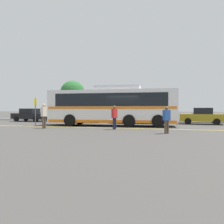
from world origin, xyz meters
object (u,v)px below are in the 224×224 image
at_px(parked_car_1, 84,115).
at_px(tree_0, 73,93).
at_px(parked_car_3, 202,116).
at_px(pedestrian_2, 44,114).
at_px(transit_bus, 112,106).
at_px(pedestrian_1, 167,118).
at_px(parked_car_2, 134,116).
at_px(parked_car_0, 30,115).
at_px(bus_stop_sign, 35,108).
at_px(pedestrian_0, 114,116).

distance_m(parked_car_1, tree_0, 6.06).
height_order(parked_car_1, parked_car_3, parked_car_3).
height_order(pedestrian_2, tree_0, tree_0).
distance_m(transit_bus, pedestrian_1, 6.94).
xyz_separation_m(parked_car_2, pedestrian_1, (3.32, -8.87, 0.18)).
height_order(transit_bus, tree_0, tree_0).
bearing_deg(pedestrian_1, parked_car_0, -74.53).
distance_m(pedestrian_1, bus_stop_sign, 11.54).
relative_size(parked_car_1, pedestrian_0, 2.56).
xyz_separation_m(pedestrian_2, bus_stop_sign, (-2.19, 2.18, 0.46)).
height_order(parked_car_1, parked_car_2, parked_car_1).
bearing_deg(parked_car_3, pedestrian_2, 128.29).
bearing_deg(tree_0, parked_car_0, -127.91).
relative_size(parked_car_0, pedestrian_0, 2.64).
height_order(parked_car_3, pedestrian_0, pedestrian_0).
height_order(parked_car_3, pedestrian_2, pedestrian_2).
bearing_deg(transit_bus, bus_stop_sign, 101.34).
bearing_deg(parked_car_3, transit_bus, 122.10).
height_order(parked_car_2, pedestrian_0, pedestrian_0).
height_order(pedestrian_1, pedestrian_2, pedestrian_2).
relative_size(transit_bus, parked_car_1, 2.61).
bearing_deg(pedestrian_0, parked_car_1, 59.71).
height_order(parked_car_2, pedestrian_2, pedestrian_2).
bearing_deg(parked_car_2, pedestrian_1, -162.07).
height_order(parked_car_0, pedestrian_1, pedestrian_1).
xyz_separation_m(parked_car_3, bus_stop_sign, (-14.19, -5.71, 0.75)).
xyz_separation_m(parked_car_1, pedestrian_1, (8.84, -9.22, 0.12)).
bearing_deg(parked_car_2, parked_car_0, 86.25).
relative_size(parked_car_3, bus_stop_sign, 1.70).
bearing_deg(parked_car_0, pedestrian_1, 64.38).
xyz_separation_m(parked_car_2, pedestrian_0, (-0.27, -7.06, 0.23)).
bearing_deg(pedestrian_0, pedestrian_1, -92.42).
relative_size(pedestrian_1, pedestrian_2, 0.87).
distance_m(parked_car_0, parked_car_3, 18.69).
distance_m(parked_car_2, pedestrian_1, 9.48).
bearing_deg(pedestrian_1, tree_0, -91.96).
distance_m(parked_car_2, tree_0, 10.35).
bearing_deg(transit_bus, pedestrian_0, -166.52).
bearing_deg(pedestrian_0, pedestrian_2, 120.71).
relative_size(parked_car_0, pedestrian_1, 2.79).
xyz_separation_m(parked_car_0, pedestrian_1, (15.51, -9.12, 0.15)).
bearing_deg(pedestrian_0, transit_bus, 41.51).
height_order(pedestrian_0, tree_0, tree_0).
bearing_deg(parked_car_3, bus_stop_sign, 116.88).
xyz_separation_m(pedestrian_0, pedestrian_2, (-5.23, -0.58, 0.10)).
xyz_separation_m(parked_car_0, parked_car_1, (6.67, 0.10, 0.02)).
height_order(pedestrian_2, bus_stop_sign, bus_stop_sign).
bearing_deg(pedestrian_1, parked_car_3, -153.32).
bearing_deg(tree_0, pedestrian_2, -74.74).
height_order(transit_bus, bus_stop_sign, transit_bus).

